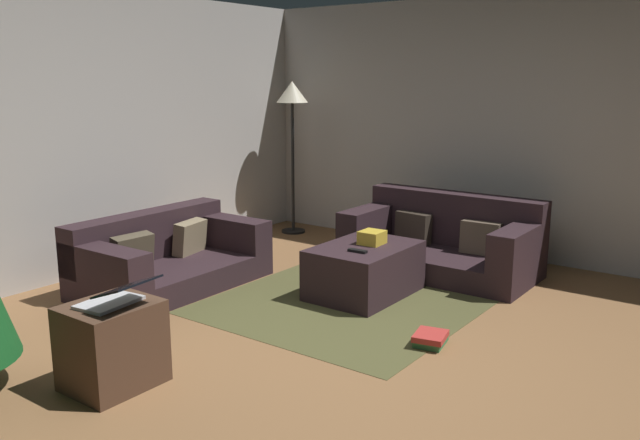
{
  "coord_description": "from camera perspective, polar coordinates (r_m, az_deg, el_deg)",
  "views": [
    {
      "loc": [
        -3.36,
        -2.21,
        1.82
      ],
      "look_at": [
        0.6,
        0.71,
        0.75
      ],
      "focal_mm": 37.33,
      "sensor_mm": 36.0,
      "label": 1
    }
  ],
  "objects": [
    {
      "name": "ground_plane",
      "position": [
        4.42,
        2.9,
        -12.1
      ],
      "size": [
        6.4,
        6.4,
        0.0
      ],
      "primitive_type": "plane",
      "color": "brown"
    },
    {
      "name": "book_stack",
      "position": [
        4.72,
        9.46,
        -9.99
      ],
      "size": [
        0.31,
        0.25,
        0.09
      ],
      "color": "#387A47",
      "rests_on": "ground_plane"
    },
    {
      "name": "side_table",
      "position": [
        4.2,
        -17.39,
        -10.19
      ],
      "size": [
        0.52,
        0.44,
        0.51
      ],
      "primitive_type": "cube",
      "color": "#4C3323",
      "rests_on": "ground_plane"
    },
    {
      "name": "area_rug",
      "position": [
        5.7,
        3.8,
        -6.35
      ],
      "size": [
        2.6,
        2.0,
        0.01
      ],
      "primitive_type": "cube",
      "color": "#4D4B29",
      "rests_on": "ground_plane"
    },
    {
      "name": "couch_left",
      "position": [
        6.02,
        -13.08,
        -3.16
      ],
      "size": [
        1.65,
        0.91,
        0.63
      ],
      "rotation": [
        0.0,
        0.0,
        3.15
      ],
      "color": "#2D1E23",
      "rests_on": "ground_plane"
    },
    {
      "name": "corner_lamp",
      "position": [
        7.71,
        -2.4,
        9.91
      ],
      "size": [
        0.36,
        0.36,
        1.76
      ],
      "color": "black",
      "rests_on": "ground_plane"
    },
    {
      "name": "laptop",
      "position": [
        4.05,
        -17.1,
        -6.29
      ],
      "size": [
        0.4,
        0.43,
        0.18
      ],
      "color": "silver",
      "rests_on": "side_table"
    },
    {
      "name": "corner_partition",
      "position": [
        6.89,
        17.76,
        7.36
      ],
      "size": [
        0.12,
        6.4,
        2.6
      ],
      "primitive_type": "cube",
      "color": "#B5B0AB",
      "rests_on": "ground_plane"
    },
    {
      "name": "rear_partition",
      "position": [
        6.34,
        -21.51,
        6.71
      ],
      "size": [
        6.4,
        0.12,
        2.6
      ],
      "primitive_type": "cube",
      "color": "#BCB7B2",
      "rests_on": "ground_plane"
    },
    {
      "name": "ottoman",
      "position": [
        5.64,
        3.83,
        -4.32
      ],
      "size": [
        0.93,
        0.66,
        0.43
      ],
      "primitive_type": "cube",
      "color": "#2D1E23",
      "rests_on": "ground_plane"
    },
    {
      "name": "couch_right",
      "position": [
        6.41,
        10.6,
        -1.88
      ],
      "size": [
        0.9,
        1.75,
        0.72
      ],
      "rotation": [
        0.0,
        0.0,
        1.57
      ],
      "color": "#2D1E23",
      "rests_on": "ground_plane"
    },
    {
      "name": "tv_remote",
      "position": [
        5.37,
        3.23,
        -2.67
      ],
      "size": [
        0.06,
        0.16,
        0.02
      ],
      "primitive_type": "cube",
      "rotation": [
        0.0,
        0.0,
        0.05
      ],
      "color": "black",
      "rests_on": "ottoman"
    },
    {
      "name": "gift_box",
      "position": [
        5.63,
        4.48,
        -1.5
      ],
      "size": [
        0.2,
        0.19,
        0.11
      ],
      "primitive_type": "cube",
      "rotation": [
        0.0,
        0.0,
        0.04
      ],
      "color": "gold",
      "rests_on": "ottoman"
    }
  ]
}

